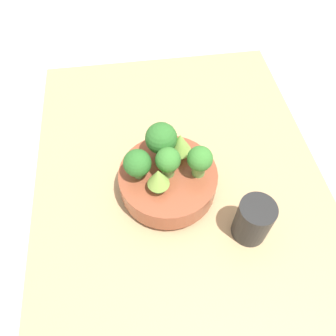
# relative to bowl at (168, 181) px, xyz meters

# --- Properties ---
(ground_plane) EXTENTS (6.00, 6.00, 0.00)m
(ground_plane) POSITION_rel_bowl_xyz_m (0.02, 0.03, -0.09)
(ground_plane) COLOR silver
(table) EXTENTS (1.01, 0.68, 0.05)m
(table) POSITION_rel_bowl_xyz_m (0.02, 0.03, -0.06)
(table) COLOR tan
(table) RESTS_ON ground_plane
(bowl) EXTENTS (0.21, 0.21, 0.07)m
(bowl) POSITION_rel_bowl_xyz_m (0.00, 0.00, 0.00)
(bowl) COLOR brown
(bowl) RESTS_ON table
(broccoli_floret_back) EXTENTS (0.05, 0.05, 0.08)m
(broccoli_floret_back) POSITION_rel_bowl_xyz_m (0.01, 0.06, 0.07)
(broccoli_floret_back) COLOR #6BA34C
(broccoli_floret_back) RESTS_ON bowl
(broccoli_floret_left) EXTENTS (0.07, 0.07, 0.09)m
(broccoli_floret_left) POSITION_rel_bowl_xyz_m (-0.05, -0.01, 0.08)
(broccoli_floret_left) COLOR #609347
(broccoli_floret_left) RESTS_ON bowl
(romanesco_piece_near) EXTENTS (0.05, 0.05, 0.07)m
(romanesco_piece_near) POSITION_rel_bowl_xyz_m (0.04, -0.02, 0.07)
(romanesco_piece_near) COLOR #7AB256
(romanesco_piece_near) RESTS_ON bowl
(broccoli_floret_center) EXTENTS (0.05, 0.05, 0.08)m
(broccoli_floret_center) POSITION_rel_bowl_xyz_m (-0.00, -0.00, 0.07)
(broccoli_floret_center) COLOR #609347
(broccoli_floret_center) RESTS_ON bowl
(romanesco_piece_far) EXTENTS (0.05, 0.05, 0.07)m
(romanesco_piece_far) POSITION_rel_bowl_xyz_m (-0.04, 0.04, 0.07)
(romanesco_piece_far) COLOR #609347
(romanesco_piece_far) RESTS_ON bowl
(broccoli_floret_front) EXTENTS (0.06, 0.06, 0.07)m
(broccoli_floret_front) POSITION_rel_bowl_xyz_m (-0.00, -0.06, 0.07)
(broccoli_floret_front) COLOR #609347
(broccoli_floret_front) RESTS_ON bowl
(cup) EXTENTS (0.07, 0.07, 0.10)m
(cup) POSITION_rel_bowl_xyz_m (0.13, 0.15, 0.01)
(cup) COLOR black
(cup) RESTS_ON table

